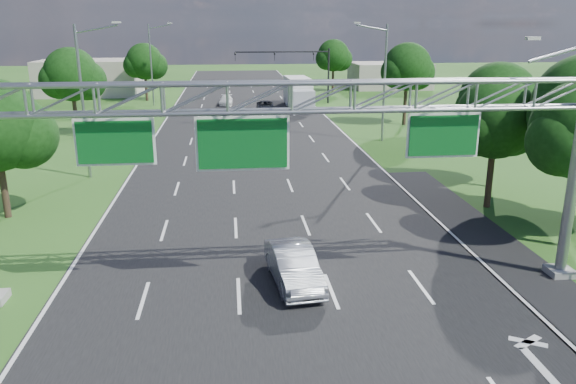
{
  "coord_description": "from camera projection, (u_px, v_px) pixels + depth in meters",
  "views": [
    {
      "loc": [
        -1.95,
        -8.04,
        10.01
      ],
      "look_at": [
        0.4,
        14.32,
        3.25
      ],
      "focal_mm": 35.0,
      "sensor_mm": 36.0,
      "label": 1
    }
  ],
  "objects": [
    {
      "name": "ground",
      "position": [
        259.0,
        173.0,
        39.31
      ],
      "size": [
        220.0,
        220.0,
        0.0
      ],
      "primitive_type": "plane",
      "color": "#285419",
      "rests_on": "ground"
    },
    {
      "name": "road",
      "position": [
        259.0,
        173.0,
        39.31
      ],
      "size": [
        18.0,
        180.0,
        0.02
      ],
      "primitive_type": "cube",
      "color": "black",
      "rests_on": "ground"
    },
    {
      "name": "road_flare",
      "position": [
        506.0,
        257.0,
        25.09
      ],
      "size": [
        3.0,
        30.0,
        0.02
      ],
      "primitive_type": "cube",
      "color": "black",
      "rests_on": "ground"
    },
    {
      "name": "sign_gantry",
      "position": [
        293.0,
        114.0,
        20.21
      ],
      "size": [
        23.5,
        1.0,
        9.56
      ],
      "color": "gray",
      "rests_on": "ground"
    },
    {
      "name": "traffic_signal",
      "position": [
        302.0,
        63.0,
        71.91
      ],
      "size": [
        12.21,
        0.24,
        7.0
      ],
      "color": "black",
      "rests_on": "ground"
    },
    {
      "name": "streetlight_l_near",
      "position": [
        85.0,
        95.0,
        36.58
      ],
      "size": [
        2.97,
        0.22,
        10.16
      ],
      "color": "gray",
      "rests_on": "ground"
    },
    {
      "name": "streetlight_l_far",
      "position": [
        152.0,
        61.0,
        69.91
      ],
      "size": [
        2.97,
        0.22,
        10.16
      ],
      "color": "gray",
      "rests_on": "ground"
    },
    {
      "name": "streetlight_r_mid",
      "position": [
        383.0,
        77.0,
        48.36
      ],
      "size": [
        2.97,
        0.22,
        10.16
      ],
      "color": "gray",
      "rests_on": "ground"
    },
    {
      "name": "tree_cluster_right",
      "position": [
        555.0,
        119.0,
        28.96
      ],
      "size": [
        9.91,
        14.6,
        8.68
      ],
      "color": "#2D2116",
      "rests_on": "ground"
    },
    {
      "name": "tree_verge_lb",
      "position": [
        72.0,
        77.0,
        50.48
      ],
      "size": [
        5.76,
        4.8,
        8.06
      ],
      "color": "#2D2116",
      "rests_on": "ground"
    },
    {
      "name": "tree_verge_lc",
      "position": [
        145.0,
        63.0,
        74.72
      ],
      "size": [
        5.76,
        4.8,
        7.62
      ],
      "color": "#2D2116",
      "rests_on": "ground"
    },
    {
      "name": "tree_verge_rd",
      "position": [
        408.0,
        69.0,
        56.48
      ],
      "size": [
        5.76,
        4.8,
        8.28
      ],
      "color": "#2D2116",
      "rests_on": "ground"
    },
    {
      "name": "tree_verge_re",
      "position": [
        334.0,
        57.0,
        84.98
      ],
      "size": [
        5.76,
        4.8,
        7.84
      ],
      "color": "#2D2116",
      "rests_on": "ground"
    },
    {
      "name": "building_left",
      "position": [
        91.0,
        77.0,
        82.11
      ],
      "size": [
        14.0,
        10.0,
        5.0
      ],
      "primitive_type": "cube",
      "color": "#A79A8C",
      "rests_on": "ground"
    },
    {
      "name": "building_right",
      "position": [
        389.0,
        75.0,
        90.67
      ],
      "size": [
        12.0,
        9.0,
        4.0
      ],
      "primitive_type": "cube",
      "color": "#A79A8C",
      "rests_on": "ground"
    },
    {
      "name": "silver_sedan",
      "position": [
        294.0,
        266.0,
        22.37
      ],
      "size": [
        2.13,
        4.75,
        1.51
      ],
      "primitive_type": "imported",
      "rotation": [
        0.0,
        0.0,
        0.12
      ],
      "color": "#A2A6AE",
      "rests_on": "ground"
    },
    {
      "name": "car_queue_a",
      "position": [
        226.0,
        100.0,
        71.93
      ],
      "size": [
        1.82,
        4.12,
        1.18
      ],
      "primitive_type": "imported",
      "rotation": [
        0.0,
        0.0,
        -0.04
      ],
      "color": "white",
      "rests_on": "ground"
    },
    {
      "name": "car_queue_b",
      "position": [
        265.0,
        106.0,
        66.62
      ],
      "size": [
        2.09,
        4.42,
        1.22
      ],
      "primitive_type": "imported",
      "rotation": [
        0.0,
        0.0,
        -0.02
      ],
      "color": "black",
      "rests_on": "ground"
    },
    {
      "name": "car_queue_c",
      "position": [
        220.0,
        117.0,
        58.37
      ],
      "size": [
        2.19,
        4.26,
        1.39
      ],
      "primitive_type": "imported",
      "rotation": [
        0.0,
        0.0,
        -0.14
      ],
      "color": "black",
      "rests_on": "ground"
    },
    {
      "name": "box_truck",
      "position": [
        299.0,
        93.0,
        69.93
      ],
      "size": [
        3.0,
        9.49,
        3.56
      ],
      "rotation": [
        0.0,
        0.0,
        0.04
      ],
      "color": "white",
      "rests_on": "ground"
    }
  ]
}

